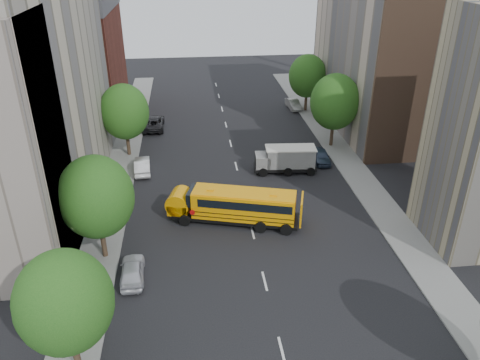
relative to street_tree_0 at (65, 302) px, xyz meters
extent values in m
plane|color=black|center=(11.00, 14.00, -4.64)|extent=(120.00, 120.00, 0.00)
cube|color=slate|center=(-0.50, 19.00, -4.58)|extent=(3.00, 80.00, 0.12)
cube|color=slate|center=(22.50, 19.00, -4.58)|extent=(3.00, 80.00, 0.12)
cube|color=silver|center=(11.00, 24.00, -4.64)|extent=(0.15, 64.00, 0.01)
cube|color=#BBAF96|center=(-7.00, 20.00, 5.36)|extent=(10.00, 26.00, 20.00)
cube|color=maroon|center=(-7.00, 42.00, 1.86)|extent=(10.00, 15.00, 13.00)
cube|color=beige|center=(29.00, 34.00, 4.36)|extent=(10.00, 22.00, 18.00)
cube|color=brown|center=(29.00, 23.00, 4.36)|extent=(10.10, 0.30, 18.00)
cylinder|color=#38281C|center=(0.00, 0.00, -3.29)|extent=(0.36, 0.36, 2.70)
ellipsoid|color=#134713|center=(0.00, 0.00, 0.01)|extent=(4.80, 4.80, 5.52)
cylinder|color=#38281C|center=(0.00, 10.00, -3.20)|extent=(0.36, 0.36, 2.88)
ellipsoid|color=#134713|center=(0.00, 10.00, 0.32)|extent=(5.12, 5.12, 5.89)
cylinder|color=#38281C|center=(0.00, 28.00, -3.24)|extent=(0.36, 0.36, 2.81)
ellipsoid|color=#134713|center=(0.00, 28.00, 0.20)|extent=(4.99, 4.99, 5.74)
cylinder|color=#38281C|center=(22.00, 28.00, -3.16)|extent=(0.36, 0.36, 2.95)
ellipsoid|color=#134713|center=(22.00, 28.00, 0.44)|extent=(5.25, 5.25, 6.04)
cylinder|color=#38281C|center=(22.00, 40.00, -3.27)|extent=(0.36, 0.36, 2.74)
ellipsoid|color=#134713|center=(22.00, 40.00, 0.07)|extent=(4.86, 4.86, 5.59)
cube|color=black|center=(9.83, 13.64, -4.14)|extent=(10.36, 4.99, 0.27)
cube|color=#FFA205|center=(10.44, 13.47, -2.97)|extent=(8.43, 4.40, 2.08)
cube|color=#FFA205|center=(5.84, 14.78, -3.60)|extent=(2.13, 2.44, 0.90)
cube|color=black|center=(6.75, 14.52, -2.52)|extent=(1.00, 2.12, 1.08)
cube|color=#FFA205|center=(10.44, 13.47, -1.91)|extent=(8.38, 4.23, 0.13)
cube|color=black|center=(10.61, 13.42, -2.52)|extent=(7.75, 4.26, 0.68)
cube|color=black|center=(10.44, 13.47, -3.69)|extent=(8.45, 4.46, 0.05)
cube|color=black|center=(10.44, 13.47, -3.33)|extent=(8.45, 4.46, 0.05)
cube|color=#FFA205|center=(14.39, 12.34, -2.97)|extent=(0.75, 2.21, 2.08)
cube|color=#FFA205|center=(8.10, 14.14, -1.82)|extent=(0.67, 0.67, 0.09)
cube|color=#FFA205|center=(12.44, 12.90, -1.82)|extent=(0.67, 0.67, 0.09)
cylinder|color=#FFA205|center=(5.84, 14.78, -3.15)|extent=(2.39, 2.52, 1.90)
cylinder|color=red|center=(6.72, 13.27, -3.29)|extent=(0.44, 0.16, 0.45)
cylinder|color=black|center=(6.14, 13.53, -4.19)|extent=(0.94, 0.51, 0.90)
cylinder|color=black|center=(6.76, 15.70, -4.19)|extent=(0.94, 0.51, 0.90)
cylinder|color=black|center=(11.43, 12.01, -4.19)|extent=(0.94, 0.51, 0.90)
cylinder|color=black|center=(12.05, 14.18, -4.19)|extent=(0.94, 0.51, 0.90)
cylinder|color=black|center=(13.17, 11.52, -4.19)|extent=(0.94, 0.51, 0.90)
cylinder|color=black|center=(13.79, 13.69, -4.19)|extent=(0.94, 0.51, 0.90)
cube|color=black|center=(15.63, 22.27, -4.14)|extent=(6.17, 2.44, 0.30)
cube|color=white|center=(16.13, 22.23, -3.08)|extent=(4.76, 2.24, 1.81)
cube|color=white|center=(13.42, 22.43, -3.38)|extent=(1.54, 2.01, 1.21)
cube|color=silver|center=(16.13, 22.23, -2.12)|extent=(4.97, 2.36, 0.12)
cylinder|color=black|center=(13.34, 21.42, -4.22)|extent=(0.86, 0.31, 0.85)
cylinder|color=black|center=(13.49, 23.43, -4.22)|extent=(0.86, 0.31, 0.85)
cylinder|color=black|center=(15.75, 21.25, -4.22)|extent=(0.86, 0.31, 0.85)
cylinder|color=black|center=(15.90, 23.25, -4.22)|extent=(0.86, 0.31, 0.85)
cylinder|color=black|center=(17.96, 21.09, -4.22)|extent=(0.86, 0.31, 0.85)
cylinder|color=black|center=(18.11, 23.09, -4.22)|extent=(0.86, 0.31, 0.85)
imported|color=silver|center=(2.20, 7.29, -3.98)|extent=(1.73, 3.97, 1.33)
imported|color=white|center=(1.70, 23.76, -3.95)|extent=(1.81, 4.32, 1.39)
imported|color=black|center=(2.19, 35.69, -3.90)|extent=(2.48, 5.36, 1.49)
imported|color=#314056|center=(19.80, 24.02, -4.00)|extent=(1.70, 3.83, 1.28)
imported|color=gray|center=(20.60, 41.06, -4.00)|extent=(1.67, 3.99, 1.28)
camera|label=1|loc=(6.54, -18.44, 15.81)|focal=35.00mm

